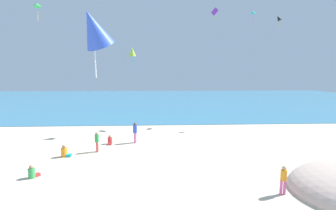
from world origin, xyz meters
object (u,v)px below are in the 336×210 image
(kite_teal, at_px, (254,12))
(person_4, at_px, (97,140))
(person_1, at_px, (65,152))
(person_8, at_px, (110,141))
(person_3, at_px, (284,178))
(kite_lime, at_px, (132,52))
(kite_purple, at_px, (215,12))
(kite_green, at_px, (37,5))
(person_0, at_px, (32,173))
(person_6, at_px, (135,131))
(kite_black, at_px, (279,18))
(kite_blue, at_px, (94,29))
(person_7, at_px, (320,170))

(kite_teal, bearing_deg, person_4, -145.53)
(person_1, bearing_deg, person_8, 46.48)
(person_3, relative_size, kite_lime, 0.89)
(person_3, relative_size, person_8, 1.88)
(kite_purple, distance_m, kite_green, 17.56)
(person_0, bearing_deg, kite_green, 59.75)
(kite_purple, bearing_deg, person_8, -141.68)
(kite_green, height_order, kite_lime, kite_green)
(person_0, height_order, kite_teal, kite_teal)
(person_6, height_order, person_8, person_6)
(kite_black, bearing_deg, person_3, -116.40)
(person_3, bearing_deg, kite_blue, -56.40)
(person_3, distance_m, kite_green, 21.23)
(person_0, distance_m, person_4, 4.70)
(kite_blue, relative_size, kite_green, 1.35)
(person_3, relative_size, kite_teal, 0.94)
(person_7, height_order, person_8, person_8)
(kite_purple, height_order, kite_teal, kite_purple)
(person_4, bearing_deg, kite_purple, 38.65)
(kite_teal, bearing_deg, person_3, -107.97)
(person_0, height_order, kite_lime, kite_lime)
(person_4, relative_size, kite_blue, 0.78)
(person_3, relative_size, kite_blue, 0.72)
(person_0, relative_size, kite_green, 0.50)
(person_3, xyz_separation_m, kite_purple, (0.74, 16.34, 11.91))
(person_3, bearing_deg, person_0, -89.79)
(person_0, xyz_separation_m, kite_lime, (4.39, 9.78, 7.48))
(person_8, xyz_separation_m, kite_lime, (1.51, 3.93, 7.48))
(person_7, relative_size, kite_teal, 0.47)
(kite_black, bearing_deg, person_0, -147.25)
(person_8, height_order, kite_green, kite_green)
(person_4, relative_size, kite_teal, 1.01)
(person_1, height_order, person_4, person_4)
(person_0, relative_size, person_7, 1.04)
(person_6, height_order, kite_teal, kite_teal)
(person_8, distance_m, kite_teal, 21.68)
(person_3, distance_m, person_6, 11.35)
(person_1, relative_size, kite_lime, 0.54)
(person_1, xyz_separation_m, kite_teal, (17.63, 11.68, 12.59))
(person_6, relative_size, kite_green, 1.21)
(kite_black, bearing_deg, person_8, -157.70)
(person_1, relative_size, kite_black, 0.58)
(kite_lime, bearing_deg, kite_purple, 25.73)
(person_1, distance_m, person_6, 5.42)
(kite_purple, height_order, kite_green, kite_purple)
(person_7, relative_size, kite_purple, 0.44)
(person_7, distance_m, kite_blue, 13.47)
(person_3, xyz_separation_m, kite_teal, (5.54, 17.08, 12.11))
(person_0, distance_m, person_7, 15.78)
(person_6, xyz_separation_m, kite_blue, (0.20, -11.57, 5.69))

